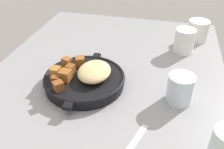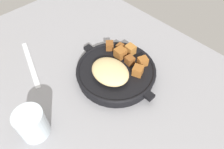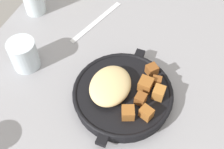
{
  "view_description": "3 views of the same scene",
  "coord_description": "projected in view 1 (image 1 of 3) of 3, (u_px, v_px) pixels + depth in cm",
  "views": [
    {
      "loc": [
        59.48,
        17.8,
        46.55
      ],
      "look_at": [
        1.17,
        3.77,
        5.69
      ],
      "focal_mm": 40.05,
      "sensor_mm": 36.0,
      "label": 1
    },
    {
      "loc": [
        -29.54,
        25.43,
        52.0
      ],
      "look_at": [
        -2.69,
        -0.17,
        7.51
      ],
      "focal_mm": 33.63,
      "sensor_mm": 36.0,
      "label": 2
    },
    {
      "loc": [
        -36.22,
        -16.57,
        62.41
      ],
      "look_at": [
        1.47,
        -1.85,
        7.69
      ],
      "focal_mm": 46.08,
      "sensor_mm": 36.0,
      "label": 3
    }
  ],
  "objects": [
    {
      "name": "water_glass_short",
      "position": [
        180.0,
        89.0,
        0.69
      ],
      "size": [
        7.44,
        7.44,
        8.47
      ],
      "primitive_type": "cylinder",
      "color": "silver",
      "rests_on": "ground_plane"
    },
    {
      "name": "white_creamer_pitcher",
      "position": [
        184.0,
        41.0,
        0.93
      ],
      "size": [
        7.41,
        7.41,
        9.01
      ],
      "primitive_type": "cylinder",
      "color": "white",
      "rests_on": "ground_plane"
    },
    {
      "name": "ground_plane",
      "position": [
        101.0,
        89.0,
        0.78
      ],
      "size": [
        115.46,
        77.29,
        2.4
      ],
      "primitive_type": "cube",
      "color": "gray"
    },
    {
      "name": "ceramic_mug_white",
      "position": [
        198.0,
        31.0,
        1.02
      ],
      "size": [
        8.3,
        8.3,
        8.33
      ],
      "primitive_type": "cylinder",
      "color": "silver",
      "rests_on": "ground_plane"
    },
    {
      "name": "cast_iron_skillet",
      "position": [
        85.0,
        78.0,
        0.76
      ],
      "size": [
        29.3,
        24.96,
        6.95
      ],
      "color": "black",
      "rests_on": "ground_plane"
    }
  ]
}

